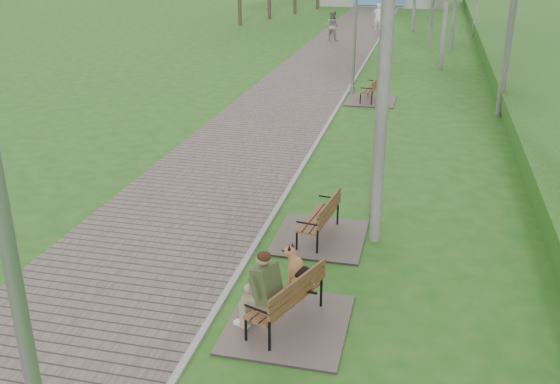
# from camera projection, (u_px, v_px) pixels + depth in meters

# --- Properties ---
(walkway) EXTENTS (3.50, 67.00, 0.04)m
(walkway) POSITION_uv_depth(u_px,v_px,m) (310.00, 77.00, 24.40)
(walkway) COLOR #60534E
(walkway) RESTS_ON ground
(kerb) EXTENTS (0.10, 67.00, 0.05)m
(kerb) POSITION_uv_depth(u_px,v_px,m) (355.00, 80.00, 24.03)
(kerb) COLOR #999993
(kerb) RESTS_ON ground
(bench_main) EXTENTS (1.68, 1.87, 1.47)m
(bench_main) POSITION_uv_depth(u_px,v_px,m) (281.00, 301.00, 8.70)
(bench_main) COLOR #60534E
(bench_main) RESTS_ON ground
(bench_second) EXTENTS (1.61, 1.79, 0.99)m
(bench_second) POSITION_uv_depth(u_px,v_px,m) (318.00, 229.00, 11.35)
(bench_second) COLOR #60534E
(bench_second) RESTS_ON ground
(bench_third) EXTENTS (1.61, 1.79, 0.99)m
(bench_third) POSITION_uv_depth(u_px,v_px,m) (370.00, 96.00, 20.90)
(bench_third) COLOR #60534E
(bench_third) RESTS_ON ground
(lamp_post_near) EXTENTS (0.19, 0.19, 4.87)m
(lamp_post_near) POSITION_uv_depth(u_px,v_px,m) (31.00, 373.00, 4.38)
(lamp_post_near) COLOR #93959A
(lamp_post_near) RESTS_ON ground
(lamp_post_second) EXTENTS (0.18, 0.18, 4.77)m
(lamp_post_second) POSITION_uv_depth(u_px,v_px,m) (355.00, 29.00, 21.13)
(lamp_post_second) COLOR #93959A
(lamp_post_second) RESTS_ON ground
(lamp_post_third) EXTENTS (0.19, 0.19, 4.93)m
(lamp_post_third) POSITION_uv_depth(u_px,v_px,m) (385.00, 1.00, 29.69)
(lamp_post_third) COLOR #93959A
(lamp_post_third) RESTS_ON ground
(pedestrian_near) EXTENTS (0.62, 0.47, 1.54)m
(pedestrian_near) POSITION_uv_depth(u_px,v_px,m) (378.00, 17.00, 36.69)
(pedestrian_near) COLOR white
(pedestrian_near) RESTS_ON ground
(pedestrian_far) EXTENTS (0.89, 0.77, 1.59)m
(pedestrian_far) POSITION_uv_depth(u_px,v_px,m) (332.00, 26.00, 32.74)
(pedestrian_far) COLOR gray
(pedestrian_far) RESTS_ON ground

